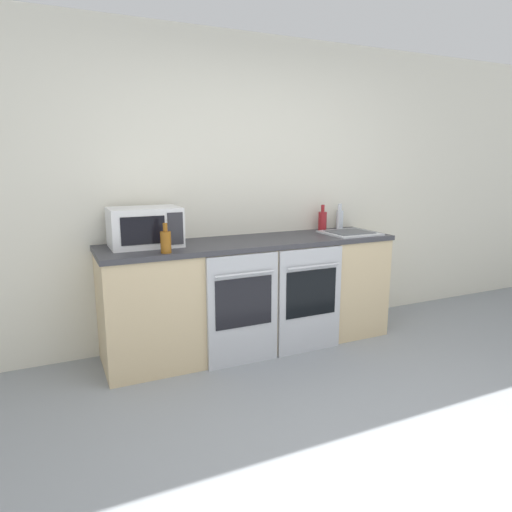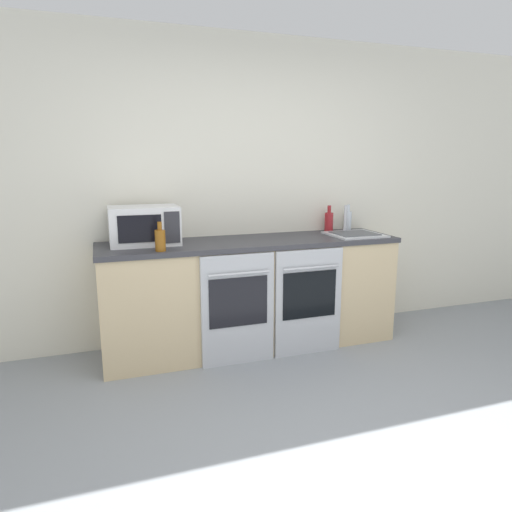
# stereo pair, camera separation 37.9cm
# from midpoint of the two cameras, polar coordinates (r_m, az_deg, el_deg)

# --- Properties ---
(ground_plane) EXTENTS (16.00, 16.00, 0.00)m
(ground_plane) POSITION_cam_midpoint_polar(r_m,az_deg,el_deg) (2.61, 13.29, -25.12)
(ground_plane) COLOR gray
(wall_back) EXTENTS (10.00, 0.06, 2.60)m
(wall_back) POSITION_cam_midpoint_polar(r_m,az_deg,el_deg) (4.02, -5.30, 8.08)
(wall_back) COLOR silver
(wall_back) RESTS_ON ground_plane
(counter_back) EXTENTS (2.47, 0.63, 0.92)m
(counter_back) POSITION_cam_midpoint_polar(r_m,az_deg,el_deg) (3.86, -3.38, -4.75)
(counter_back) COLOR #D1B789
(counter_back) RESTS_ON ground_plane
(oven_left) EXTENTS (0.58, 0.06, 0.87)m
(oven_left) POSITION_cam_midpoint_polar(r_m,az_deg,el_deg) (3.50, -4.73, -6.76)
(oven_left) COLOR #B7BABF
(oven_left) RESTS_ON ground_plane
(oven_right) EXTENTS (0.58, 0.06, 0.87)m
(oven_right) POSITION_cam_midpoint_polar(r_m,az_deg,el_deg) (3.74, 3.90, -5.55)
(oven_right) COLOR #B7BABF
(oven_right) RESTS_ON ground_plane
(microwave) EXTENTS (0.53, 0.36, 0.30)m
(microwave) POSITION_cam_midpoint_polar(r_m,az_deg,el_deg) (3.59, -16.70, 3.47)
(microwave) COLOR silver
(microwave) RESTS_ON counter_back
(bottle_red) EXTENTS (0.08, 0.08, 0.24)m
(bottle_red) POSITION_cam_midpoint_polar(r_m,az_deg,el_deg) (4.28, 5.81, 4.43)
(bottle_red) COLOR maroon
(bottle_red) RESTS_ON counter_back
(bottle_clear) EXTENTS (0.07, 0.07, 0.24)m
(bottle_clear) POSITION_cam_midpoint_polar(r_m,az_deg,el_deg) (4.43, 8.03, 4.62)
(bottle_clear) COLOR silver
(bottle_clear) RESTS_ON counter_back
(bottle_amber) EXTENTS (0.08, 0.08, 0.21)m
(bottle_amber) POSITION_cam_midpoint_polar(r_m,az_deg,el_deg) (3.31, -14.47, 1.76)
(bottle_amber) COLOR #8C5114
(bottle_amber) RESTS_ON counter_back
(sink) EXTENTS (0.44, 0.43, 0.25)m
(sink) POSITION_cam_midpoint_polar(r_m,az_deg,el_deg) (4.13, 9.00, 2.95)
(sink) COLOR silver
(sink) RESTS_ON counter_back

